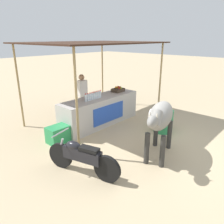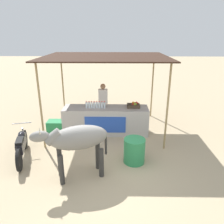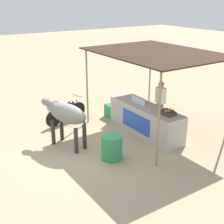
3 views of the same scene
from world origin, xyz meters
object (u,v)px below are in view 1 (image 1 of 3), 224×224
(cow, at_px, (160,118))
(motorcycle_parked, at_px, (81,156))
(vendor_behind_counter, at_px, (82,97))
(cooler_box, at_px, (58,134))
(water_barrel, at_px, (163,121))
(stall_counter, at_px, (100,111))
(fruit_crate, at_px, (118,90))

(cow, xyz_separation_m, motorcycle_parked, (-1.76, 0.83, -0.61))
(vendor_behind_counter, relative_size, cow, 0.90)
(motorcycle_parked, bearing_deg, cow, -25.32)
(cooler_box, xyz_separation_m, water_barrel, (2.67, -1.83, 0.11))
(stall_counter, height_order, vendor_behind_counter, vendor_behind_counter)
(vendor_behind_counter, height_order, water_barrel, vendor_behind_counter)
(cooler_box, height_order, water_barrel, water_barrel)
(stall_counter, bearing_deg, motorcycle_parked, -142.87)
(motorcycle_parked, bearing_deg, stall_counter, 37.13)
(stall_counter, height_order, cooler_box, stall_counter)
(motorcycle_parked, bearing_deg, fruit_crate, 28.72)
(cooler_box, bearing_deg, motorcycle_parked, -108.11)
(water_barrel, relative_size, motorcycle_parked, 0.40)
(cooler_box, distance_m, water_barrel, 3.24)
(fruit_crate, bearing_deg, water_barrel, -93.05)
(water_barrel, xyz_separation_m, cow, (-1.46, -0.68, 0.68))
(fruit_crate, height_order, cooler_box, fruit_crate)
(stall_counter, xyz_separation_m, vendor_behind_counter, (-0.13, 0.75, 0.37))
(water_barrel, relative_size, cow, 0.39)
(cow, bearing_deg, fruit_crate, 59.46)
(vendor_behind_counter, distance_m, cow, 3.39)
(fruit_crate, distance_m, water_barrel, 2.09)
(fruit_crate, bearing_deg, stall_counter, -176.91)
(cooler_box, bearing_deg, water_barrel, -34.33)
(cooler_box, distance_m, cow, 2.89)
(water_barrel, bearing_deg, cow, -155.10)
(stall_counter, bearing_deg, cow, -102.50)
(stall_counter, relative_size, fruit_crate, 6.82)
(stall_counter, xyz_separation_m, fruit_crate, (0.99, 0.05, 0.55))
(fruit_crate, bearing_deg, cooler_box, -176.90)
(cooler_box, bearing_deg, stall_counter, 3.11)
(water_barrel, distance_m, cow, 1.75)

